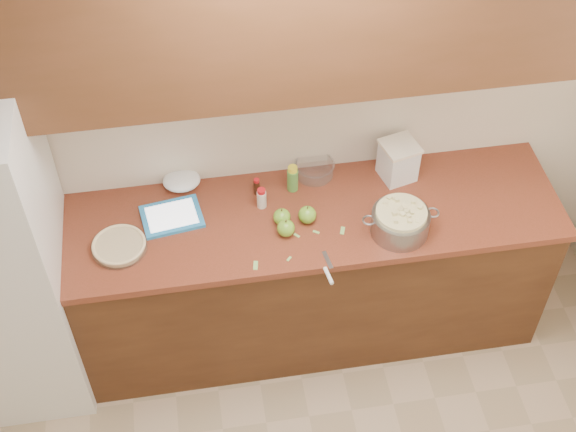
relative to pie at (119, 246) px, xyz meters
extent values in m
plane|color=white|center=(0.82, -1.40, 1.66)|extent=(3.60, 3.60, 0.00)
plane|color=beige|center=(0.82, 0.40, 0.36)|extent=(3.60, 0.00, 3.60)
cube|color=#4E2B16|center=(0.82, 0.08, -0.50)|extent=(2.60, 0.65, 0.88)
cube|color=brown|center=(0.82, 0.08, -0.04)|extent=(2.64, 0.68, 0.04)
cube|color=#5A311B|center=(0.82, 0.23, 1.01)|extent=(2.60, 0.34, 0.70)
cylinder|color=silver|center=(0.00, 0.00, 0.00)|extent=(0.26, 0.26, 0.04)
cylinder|color=beige|center=(0.00, 0.00, 0.00)|extent=(0.23, 0.23, 0.03)
torus|color=beige|center=(0.00, 0.00, 0.01)|extent=(0.25, 0.25, 0.02)
cylinder|color=gray|center=(1.31, -0.10, 0.04)|extent=(0.27, 0.27, 0.12)
torus|color=gray|center=(1.16, -0.10, 0.08)|extent=(0.06, 0.06, 0.01)
torus|color=gray|center=(1.46, -0.10, 0.08)|extent=(0.06, 0.06, 0.01)
cylinder|color=beige|center=(1.31, -0.10, 0.05)|extent=(0.24, 0.24, 0.13)
cube|color=silver|center=(1.39, 0.27, 0.07)|extent=(0.19, 0.19, 0.19)
cube|color=#F6E5C5|center=(1.39, 0.27, 0.18)|extent=(0.21, 0.21, 0.02)
cube|color=#2883C4|center=(0.25, 0.16, -0.01)|extent=(0.31, 0.25, 0.02)
cube|color=white|center=(0.25, 0.16, 0.00)|extent=(0.26, 0.20, 0.00)
cube|color=gray|center=(0.94, -0.22, -0.02)|extent=(0.04, 0.11, 0.00)
cylinder|color=white|center=(0.93, -0.32, -0.01)|extent=(0.03, 0.10, 0.02)
cylinder|color=#4C8C38|center=(0.86, 0.26, 0.04)|extent=(0.05, 0.05, 0.12)
cylinder|color=yellow|center=(0.86, 0.26, 0.11)|extent=(0.05, 0.05, 0.03)
cylinder|color=beige|center=(0.69, 0.17, 0.03)|extent=(0.05, 0.05, 0.09)
cylinder|color=red|center=(0.69, 0.17, 0.08)|extent=(0.04, 0.04, 0.02)
cylinder|color=black|center=(0.68, 0.26, 0.02)|extent=(0.03, 0.03, 0.08)
cylinder|color=red|center=(0.68, 0.26, 0.06)|extent=(0.03, 0.03, 0.02)
cylinder|color=silver|center=(0.98, 0.35, 0.01)|extent=(0.19, 0.19, 0.07)
torus|color=silver|center=(0.98, 0.35, 0.05)|extent=(0.20, 0.20, 0.01)
ellipsoid|color=white|center=(0.32, 0.37, 0.02)|extent=(0.22, 0.20, 0.08)
sphere|color=#6AA127|center=(0.77, 0.04, 0.02)|extent=(0.08, 0.08, 0.08)
cylinder|color=#3F2D19|center=(0.77, 0.04, 0.07)|extent=(0.01, 0.01, 0.01)
sphere|color=#6AA127|center=(0.89, 0.04, 0.02)|extent=(0.09, 0.09, 0.09)
cylinder|color=#3F2D19|center=(0.89, 0.04, 0.07)|extent=(0.01, 0.01, 0.01)
sphere|color=#6AA127|center=(0.78, -0.03, 0.02)|extent=(0.08, 0.08, 0.08)
cylinder|color=#3F2D19|center=(0.78, -0.03, 0.07)|extent=(0.01, 0.01, 0.01)
cube|color=#8DC45F|center=(0.92, -0.04, -0.02)|extent=(0.03, 0.03, 0.00)
cube|color=#8DC45F|center=(1.05, -0.05, -0.02)|extent=(0.03, 0.05, 0.00)
cube|color=#8DC45F|center=(0.83, -0.05, -0.02)|extent=(0.03, 0.03, 0.00)
cube|color=#8DC45F|center=(0.77, -0.18, -0.02)|extent=(0.03, 0.03, 0.00)
cube|color=#8DC45F|center=(0.61, -0.20, -0.02)|extent=(0.03, 0.05, 0.00)
camera|label=1|loc=(0.39, -2.50, 2.83)|focal=50.00mm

